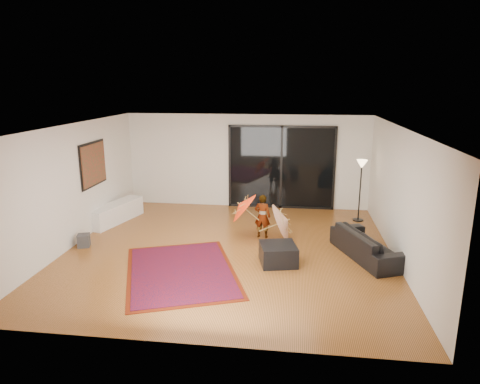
% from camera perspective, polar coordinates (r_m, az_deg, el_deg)
% --- Properties ---
extents(floor, '(7.00, 7.00, 0.00)m').
position_cam_1_polar(floor, '(9.46, -1.51, -7.77)').
color(floor, '#A9612E').
rests_on(floor, ground).
extents(ceiling, '(7.00, 7.00, 0.00)m').
position_cam_1_polar(ceiling, '(8.80, -1.63, 8.73)').
color(ceiling, white).
rests_on(ceiling, wall_back).
extents(wall_back, '(7.00, 0.00, 7.00)m').
position_cam_1_polar(wall_back, '(12.43, 0.93, 4.12)').
color(wall_back, silver).
rests_on(wall_back, floor).
extents(wall_front, '(7.00, 0.00, 7.00)m').
position_cam_1_polar(wall_front, '(5.77, -6.98, -8.31)').
color(wall_front, silver).
rests_on(wall_front, floor).
extents(wall_left, '(0.00, 7.00, 7.00)m').
position_cam_1_polar(wall_left, '(10.17, -21.44, 0.79)').
color(wall_left, silver).
rests_on(wall_left, floor).
extents(wall_right, '(0.00, 7.00, 7.00)m').
position_cam_1_polar(wall_right, '(9.19, 20.55, -0.51)').
color(wall_right, silver).
rests_on(wall_right, floor).
extents(sliding_door, '(3.06, 0.07, 2.40)m').
position_cam_1_polar(sliding_door, '(12.36, 5.53, 3.28)').
color(sliding_door, black).
rests_on(sliding_door, wall_back).
extents(painting, '(0.04, 1.28, 1.08)m').
position_cam_1_polar(painting, '(10.96, -18.96, 3.54)').
color(painting, black).
rests_on(painting, wall_left).
extents(media_console, '(0.91, 1.84, 0.50)m').
position_cam_1_polar(media_console, '(11.72, -16.20, -2.65)').
color(media_console, white).
rests_on(media_console, floor).
extents(speaker, '(0.32, 0.32, 0.29)m').
position_cam_1_polar(speaker, '(10.22, -20.12, -6.09)').
color(speaker, '#424244').
rests_on(speaker, floor).
extents(persian_rug, '(2.89, 3.37, 0.02)m').
position_cam_1_polar(persian_rug, '(8.53, -7.87, -10.41)').
color(persian_rug, '#551707').
rests_on(persian_rug, floor).
extents(sofa, '(1.45, 2.12, 0.58)m').
position_cam_1_polar(sofa, '(9.39, 16.70, -6.70)').
color(sofa, black).
rests_on(sofa, floor).
extents(ottoman, '(0.84, 0.84, 0.40)m').
position_cam_1_polar(ottoman, '(8.77, 5.11, -8.24)').
color(ottoman, black).
rests_on(ottoman, floor).
extents(floor_lamp, '(0.28, 0.28, 1.64)m').
position_cam_1_polar(floor_lamp, '(11.52, 15.87, 2.45)').
color(floor_lamp, black).
rests_on(floor_lamp, floor).
extents(child, '(0.42, 0.31, 1.04)m').
position_cam_1_polar(child, '(10.07, 3.01, -3.23)').
color(child, '#999999').
rests_on(child, floor).
extents(parasol_orange, '(0.66, 0.83, 0.88)m').
position_cam_1_polar(parasol_orange, '(10.01, -0.14, -2.04)').
color(parasol_orange, '#FC360D').
rests_on(parasol_orange, child).
extents(parasol_white, '(0.56, 0.93, 0.96)m').
position_cam_1_polar(parasol_white, '(9.91, 6.41, -3.70)').
color(parasol_white, silver).
rests_on(parasol_white, floor).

